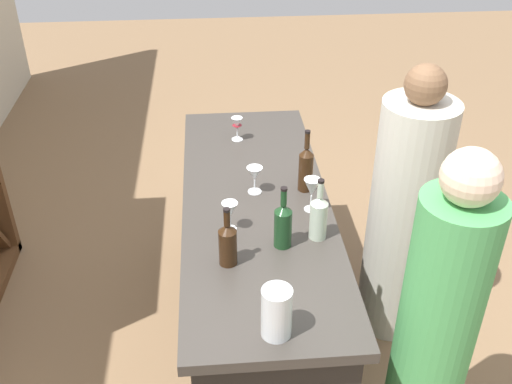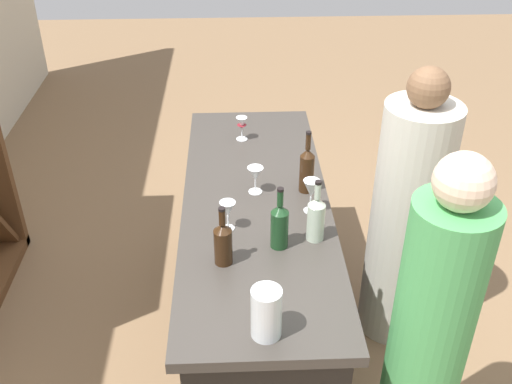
{
  "view_description": "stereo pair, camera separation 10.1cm",
  "coord_description": "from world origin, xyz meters",
  "px_view_note": "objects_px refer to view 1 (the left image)",
  "views": [
    {
      "loc": [
        -2.38,
        0.2,
        2.51
      ],
      "look_at": [
        0.0,
        0.0,
        0.96
      ],
      "focal_mm": 41.88,
      "sensor_mm": 36.0,
      "label": 1
    },
    {
      "loc": [
        -2.39,
        0.1,
        2.51
      ],
      "look_at": [
        0.0,
        0.0,
        0.96
      ],
      "focal_mm": 41.88,
      "sensor_mm": 36.0,
      "label": 2
    }
  ],
  "objects_px": {
    "wine_bottle_second_right_amber_brown": "(306,168)",
    "person_center_guest": "(404,218)",
    "wine_bottle_center_clear_pale": "(319,216)",
    "wine_glass_near_center": "(255,175)",
    "water_pitcher": "(277,312)",
    "wine_glass_near_right": "(237,125)",
    "wine_bottle_leftmost_amber_brown": "(228,243)",
    "wine_glass_near_left": "(312,188)",
    "wine_glass_far_left": "(230,210)",
    "wine_bottle_second_left_olive_green": "(283,224)",
    "person_left_guest": "(434,338)"
  },
  "relations": [
    {
      "from": "wine_glass_near_left",
      "to": "wine_glass_near_center",
      "type": "height_order",
      "value": "wine_glass_near_left"
    },
    {
      "from": "wine_bottle_second_right_amber_brown",
      "to": "wine_glass_near_left",
      "type": "relative_size",
      "value": 1.95
    },
    {
      "from": "wine_bottle_leftmost_amber_brown",
      "to": "water_pitcher",
      "type": "distance_m",
      "value": 0.44
    },
    {
      "from": "wine_bottle_second_right_amber_brown",
      "to": "wine_bottle_center_clear_pale",
      "type": "bearing_deg",
      "value": 179.38
    },
    {
      "from": "wine_bottle_second_left_olive_green",
      "to": "wine_bottle_second_right_amber_brown",
      "type": "distance_m",
      "value": 0.47
    },
    {
      "from": "wine_glass_near_left",
      "to": "wine_glass_near_center",
      "type": "relative_size",
      "value": 1.2
    },
    {
      "from": "wine_bottle_second_right_amber_brown",
      "to": "water_pitcher",
      "type": "height_order",
      "value": "wine_bottle_second_right_amber_brown"
    },
    {
      "from": "wine_bottle_second_left_olive_green",
      "to": "person_center_guest",
      "type": "relative_size",
      "value": 0.19
    },
    {
      "from": "wine_bottle_second_left_olive_green",
      "to": "person_center_guest",
      "type": "xyz_separation_m",
      "value": [
        0.42,
        -0.69,
        -0.31
      ]
    },
    {
      "from": "person_left_guest",
      "to": "person_center_guest",
      "type": "distance_m",
      "value": 0.86
    },
    {
      "from": "wine_bottle_second_right_amber_brown",
      "to": "person_center_guest",
      "type": "height_order",
      "value": "person_center_guest"
    },
    {
      "from": "wine_bottle_second_right_amber_brown",
      "to": "person_left_guest",
      "type": "xyz_separation_m",
      "value": [
        -0.87,
        -0.39,
        -0.28
      ]
    },
    {
      "from": "wine_glass_near_right",
      "to": "person_center_guest",
      "type": "relative_size",
      "value": 0.09
    },
    {
      "from": "water_pitcher",
      "to": "person_center_guest",
      "type": "relative_size",
      "value": 0.13
    },
    {
      "from": "wine_bottle_leftmost_amber_brown",
      "to": "person_left_guest",
      "type": "relative_size",
      "value": 0.17
    },
    {
      "from": "wine_glass_near_center",
      "to": "water_pitcher",
      "type": "height_order",
      "value": "water_pitcher"
    },
    {
      "from": "wine_glass_near_right",
      "to": "person_left_guest",
      "type": "height_order",
      "value": "person_left_guest"
    },
    {
      "from": "wine_bottle_center_clear_pale",
      "to": "wine_bottle_second_right_amber_brown",
      "type": "height_order",
      "value": "wine_bottle_second_right_amber_brown"
    },
    {
      "from": "wine_bottle_leftmost_amber_brown",
      "to": "wine_bottle_second_left_olive_green",
      "type": "relative_size",
      "value": 0.93
    },
    {
      "from": "wine_bottle_second_right_amber_brown",
      "to": "wine_glass_near_center",
      "type": "bearing_deg",
      "value": 91.05
    },
    {
      "from": "wine_bottle_center_clear_pale",
      "to": "person_left_guest",
      "type": "height_order",
      "value": "person_left_guest"
    },
    {
      "from": "wine_bottle_leftmost_amber_brown",
      "to": "wine_glass_far_left",
      "type": "distance_m",
      "value": 0.23
    },
    {
      "from": "wine_glass_near_right",
      "to": "wine_glass_near_left",
      "type": "bearing_deg",
      "value": -157.39
    },
    {
      "from": "person_left_guest",
      "to": "person_center_guest",
      "type": "bearing_deg",
      "value": -118.51
    },
    {
      "from": "wine_bottle_center_clear_pale",
      "to": "wine_glass_near_center",
      "type": "bearing_deg",
      "value": 32.25
    },
    {
      "from": "wine_bottle_second_left_olive_green",
      "to": "person_center_guest",
      "type": "bearing_deg",
      "value": -58.86
    },
    {
      "from": "wine_bottle_second_right_amber_brown",
      "to": "wine_glass_far_left",
      "type": "height_order",
      "value": "wine_bottle_second_right_amber_brown"
    },
    {
      "from": "wine_bottle_center_clear_pale",
      "to": "water_pitcher",
      "type": "height_order",
      "value": "wine_bottle_center_clear_pale"
    },
    {
      "from": "wine_bottle_second_left_olive_green",
      "to": "water_pitcher",
      "type": "bearing_deg",
      "value": 170.66
    },
    {
      "from": "person_center_guest",
      "to": "wine_glass_far_left",
      "type": "bearing_deg",
      "value": 27.9
    },
    {
      "from": "wine_bottle_second_right_amber_brown",
      "to": "water_pitcher",
      "type": "relative_size",
      "value": 1.59
    },
    {
      "from": "wine_bottle_center_clear_pale",
      "to": "wine_glass_near_center",
      "type": "height_order",
      "value": "wine_bottle_center_clear_pale"
    },
    {
      "from": "wine_glass_near_left",
      "to": "person_center_guest",
      "type": "height_order",
      "value": "person_center_guest"
    },
    {
      "from": "water_pitcher",
      "to": "wine_bottle_center_clear_pale",
      "type": "bearing_deg",
      "value": -23.78
    },
    {
      "from": "wine_bottle_second_right_amber_brown",
      "to": "person_center_guest",
      "type": "xyz_separation_m",
      "value": [
        -0.02,
        -0.52,
        -0.32
      ]
    },
    {
      "from": "wine_bottle_second_left_olive_green",
      "to": "water_pitcher",
      "type": "height_order",
      "value": "wine_bottle_second_left_olive_green"
    },
    {
      "from": "wine_glass_far_left",
      "to": "wine_bottle_second_left_olive_green",
      "type": "bearing_deg",
      "value": -121.25
    },
    {
      "from": "wine_bottle_second_right_amber_brown",
      "to": "wine_glass_far_left",
      "type": "bearing_deg",
      "value": 128.21
    },
    {
      "from": "wine_bottle_leftmost_amber_brown",
      "to": "water_pitcher",
      "type": "relative_size",
      "value": 1.33
    },
    {
      "from": "wine_bottle_second_right_amber_brown",
      "to": "wine_glass_near_right",
      "type": "height_order",
      "value": "wine_bottle_second_right_amber_brown"
    },
    {
      "from": "wine_bottle_center_clear_pale",
      "to": "wine_bottle_leftmost_amber_brown",
      "type": "bearing_deg",
      "value": 109.99
    },
    {
      "from": "wine_bottle_second_right_amber_brown",
      "to": "person_center_guest",
      "type": "distance_m",
      "value": 0.61
    },
    {
      "from": "wine_bottle_center_clear_pale",
      "to": "wine_glass_near_right",
      "type": "xyz_separation_m",
      "value": [
        0.94,
        0.3,
        -0.02
      ]
    },
    {
      "from": "water_pitcher",
      "to": "person_left_guest",
      "type": "bearing_deg",
      "value": -83.44
    },
    {
      "from": "wine_bottle_leftmost_amber_brown",
      "to": "wine_glass_far_left",
      "type": "xyz_separation_m",
      "value": [
        0.23,
        -0.02,
        -0.0
      ]
    },
    {
      "from": "wine_bottle_second_right_amber_brown",
      "to": "wine_glass_far_left",
      "type": "xyz_separation_m",
      "value": [
        -0.3,
        0.38,
        -0.02
      ]
    },
    {
      "from": "wine_bottle_leftmost_amber_brown",
      "to": "wine_bottle_second_left_olive_green",
      "type": "bearing_deg",
      "value": -67.27
    },
    {
      "from": "wine_glass_far_left",
      "to": "wine_bottle_center_clear_pale",
      "type": "bearing_deg",
      "value": -102.99
    },
    {
      "from": "wine_glass_far_left",
      "to": "person_left_guest",
      "type": "height_order",
      "value": "person_left_guest"
    },
    {
      "from": "wine_glass_near_center",
      "to": "wine_bottle_second_right_amber_brown",
      "type": "bearing_deg",
      "value": -88.95
    }
  ]
}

